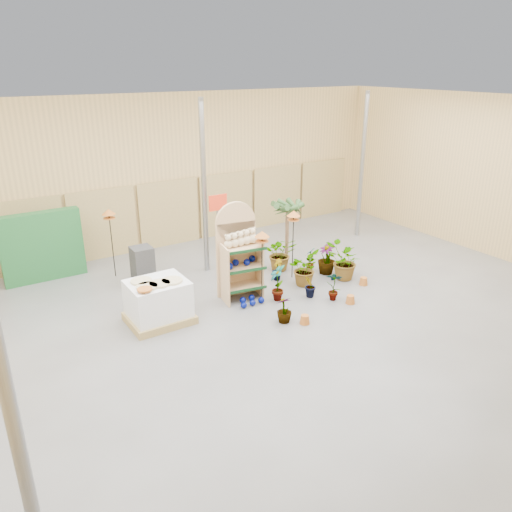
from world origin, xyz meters
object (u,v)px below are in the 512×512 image
Objects in this scene: bird_table_front at (262,236)px; potted_plant_2 at (304,268)px; display_shelf at (238,255)px; pallet_stack at (158,302)px.

bird_table_front is 1.95× the size of potted_plant_2.
display_shelf is 2.21m from pallet_stack.
display_shelf reaches higher than bird_table_front.
bird_table_front reaches higher than pallet_stack.
display_shelf reaches higher than potted_plant_2.
potted_plant_2 is (1.72, -0.32, -0.62)m from display_shelf.
bird_table_front is (0.35, -0.49, 0.53)m from display_shelf.
pallet_stack is at bearing 178.08° from potted_plant_2.
pallet_stack is (-2.12, -0.19, -0.59)m from display_shelf.
potted_plant_2 is (3.84, -0.13, -0.03)m from pallet_stack.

